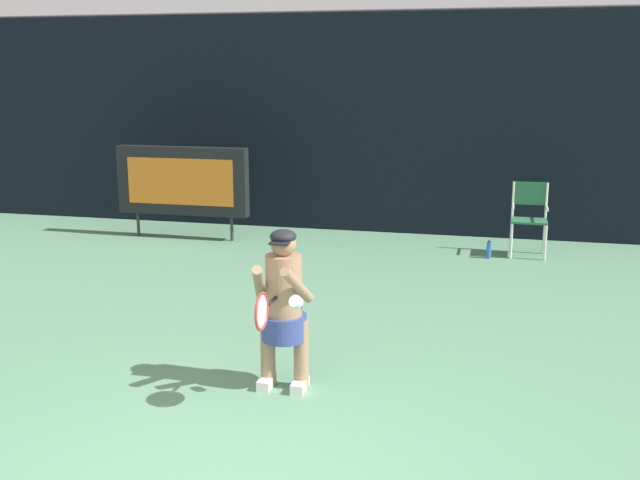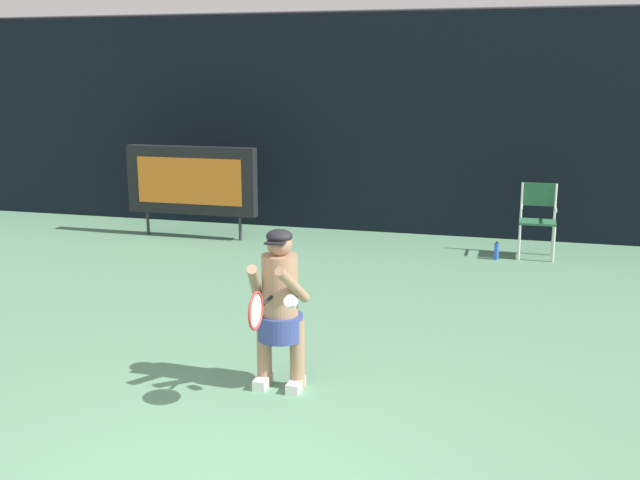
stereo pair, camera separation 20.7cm
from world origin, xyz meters
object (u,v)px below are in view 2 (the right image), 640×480
(tennis_racket, at_px, (257,310))
(scoreboard, at_px, (191,180))
(tennis_player, at_px, (280,305))
(tennis_ball_spare, at_px, (292,264))
(umpire_chair, at_px, (538,215))
(water_bottle, at_px, (497,251))

(tennis_racket, bearing_deg, scoreboard, 102.07)
(tennis_player, distance_m, tennis_ball_spare, 4.15)
(scoreboard, xyz_separation_m, tennis_player, (3.25, -5.31, -0.20))
(umpire_chair, height_order, tennis_player, tennis_player)
(scoreboard, bearing_deg, tennis_player, -58.55)
(tennis_racket, distance_m, tennis_ball_spare, 4.63)
(umpire_chair, xyz_separation_m, tennis_racket, (-2.22, -5.94, 0.24))
(tennis_player, bearing_deg, water_bottle, 72.14)
(scoreboard, bearing_deg, umpire_chair, 1.34)
(scoreboard, xyz_separation_m, umpire_chair, (5.44, 0.13, -0.33))
(umpire_chair, bearing_deg, tennis_player, -111.99)
(umpire_chair, height_order, tennis_ball_spare, umpire_chair)
(umpire_chair, bearing_deg, scoreboard, -178.66)
(umpire_chair, relative_size, tennis_player, 0.77)
(tennis_player, distance_m, tennis_racket, 0.51)
(water_bottle, relative_size, tennis_racket, 0.44)
(umpire_chair, xyz_separation_m, tennis_ball_spare, (-3.31, -1.51, -0.58))
(tennis_ball_spare, bearing_deg, umpire_chair, 24.52)
(umpire_chair, xyz_separation_m, water_bottle, (-0.55, -0.34, -0.50))
(tennis_player, xyz_separation_m, tennis_racket, (-0.03, -0.50, 0.11))
(scoreboard, relative_size, tennis_racket, 3.65)
(water_bottle, bearing_deg, scoreboard, 177.54)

